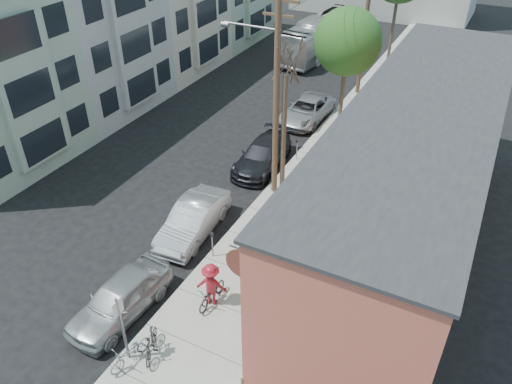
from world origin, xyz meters
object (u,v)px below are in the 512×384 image
at_px(patio_chair_a, 251,343).
at_px(patron_green, 274,267).
at_px(tree_bare, 284,137).
at_px(sign_post, 121,323).
at_px(parked_bike_a, 151,344).
at_px(car_1, 193,220).
at_px(car_3, 307,110).
at_px(parking_meter_near, 212,241).
at_px(patio_chair_b, 254,349).
at_px(parked_bike_b, 130,353).
at_px(utility_pole_near, 275,92).
at_px(bus, 322,36).
at_px(parking_meter_far, 297,146).
at_px(tree_leafy_mid, 348,42).
at_px(cyclist, 211,284).
at_px(patron_grey, 263,308).
at_px(car_2, 262,155).
at_px(car_0, 120,298).

distance_m(patio_chair_a, patron_green, 3.35).
bearing_deg(tree_bare, sign_post, -92.26).
bearing_deg(parked_bike_a, car_1, 85.74).
bearing_deg(sign_post, car_3, 94.52).
height_order(patio_chair_a, car_1, car_1).
bearing_deg(parking_meter_near, patio_chair_b, -44.11).
height_order(patio_chair_b, parked_bike_b, parked_bike_b).
relative_size(patio_chair_a, car_3, 0.18).
relative_size(parking_meter_near, car_3, 0.25).
bearing_deg(patio_chair_a, parked_bike_b, -169.33).
relative_size(sign_post, utility_pole_near, 0.28).
relative_size(utility_pole_near, patio_chair_b, 11.36).
bearing_deg(bus, patio_chair_b, -67.68).
bearing_deg(utility_pole_near, parking_meter_far, 92.43).
height_order(sign_post, tree_leafy_mid, tree_leafy_mid).
bearing_deg(parking_meter_far, patron_green, -72.10).
distance_m(cyclist, car_1, 4.46).
xyz_separation_m(utility_pole_near, parked_bike_a, (0.57, -10.76, -4.78)).
xyz_separation_m(patron_grey, parked_bike_a, (-2.77, -2.86, -0.34)).
height_order(parked_bike_b, car_2, car_2).
distance_m(patio_chair_a, parked_bike_a, 3.36).
xyz_separation_m(parking_meter_far, bus, (-5.13, 17.15, 0.54)).
bearing_deg(sign_post, parking_meter_far, 90.39).
xyz_separation_m(parking_meter_far, patron_grey, (3.48, -11.21, -0.02)).
bearing_deg(patron_grey, patio_chair_b, -4.27).
height_order(sign_post, patron_grey, sign_post).
bearing_deg(parking_meter_near, cyclist, -59.26).
bearing_deg(patio_chair_a, tree_bare, 86.33).
height_order(parked_bike_a, bus, bus).
bearing_deg(parking_meter_near, parking_meter_far, 90.00).
height_order(sign_post, parking_meter_far, sign_post).
bearing_deg(patron_green, car_1, -89.79).
height_order(parking_meter_far, car_3, parking_meter_far).
bearing_deg(sign_post, tree_bare, 87.74).
xyz_separation_m(patio_chair_a, patron_green, (-0.68, 3.25, 0.47)).
bearing_deg(patron_grey, tree_leafy_mid, 170.74).
distance_m(parking_meter_far, tree_bare, 3.89).
bearing_deg(parking_meter_near, parked_bike_b, -86.93).
distance_m(patio_chair_b, car_2, 12.53).
height_order(parking_meter_near, cyclist, cyclist).
xyz_separation_m(tree_leafy_mid, bus, (-5.68, 11.54, -3.63)).
height_order(parking_meter_far, parked_bike_a, parking_meter_far).
distance_m(car_2, bus, 18.84).
height_order(sign_post, car_0, sign_post).
height_order(tree_leafy_mid, car_3, tree_leafy_mid).
distance_m(parking_meter_near, car_3, 14.04).
bearing_deg(cyclist, parked_bike_b, 58.66).
bearing_deg(patio_chair_b, patio_chair_a, 155.96).
xyz_separation_m(car_2, bus, (-3.68, 18.45, 0.81)).
bearing_deg(patron_green, parking_meter_near, -79.20).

